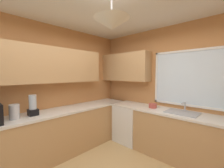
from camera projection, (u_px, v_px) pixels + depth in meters
name	position (u px, v px, depth m)	size (l,w,h in m)	color
room_shell	(114.00, 65.00, 2.30)	(3.68, 3.75, 2.71)	#C6844C
counter_run_left	(58.00, 133.00, 2.84)	(0.65, 3.36, 0.90)	tan
counter_run_back	(173.00, 134.00, 2.78)	(2.77, 0.65, 0.90)	tan
dishwasher	(129.00, 123.00, 3.46)	(0.60, 0.60, 0.86)	white
kettle	(14.00, 112.00, 2.26)	(0.15, 0.15, 0.24)	#B7B7BC
sink_assembly	(182.00, 112.00, 2.64)	(0.55, 0.40, 0.19)	#9EA0A5
bowl	(153.00, 106.00, 3.04)	(0.17, 0.17, 0.09)	#B74C42
blender_appliance	(33.00, 106.00, 2.48)	(0.15, 0.15, 0.36)	black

